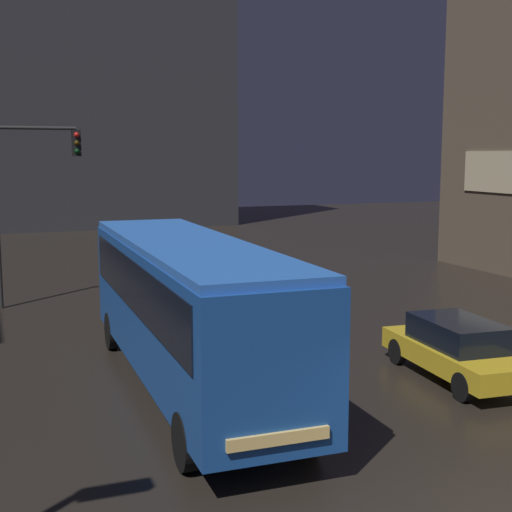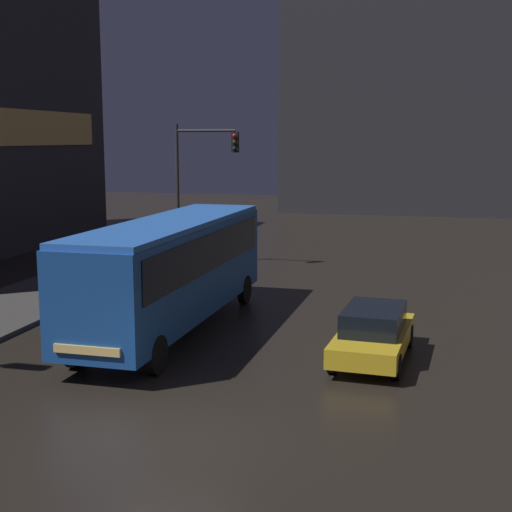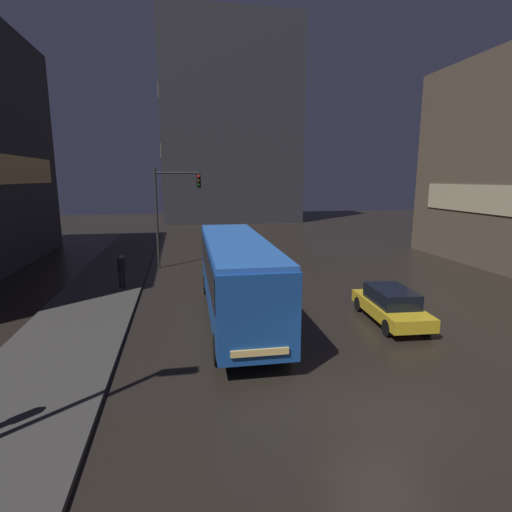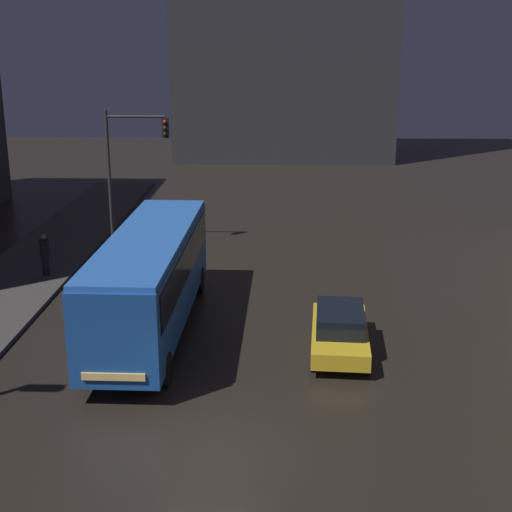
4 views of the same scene
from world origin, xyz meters
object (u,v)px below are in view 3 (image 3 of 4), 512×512
(bus_near, at_px, (237,271))
(pedestrian_mid, at_px, (121,268))
(car_taxi, at_px, (391,305))
(traffic_light_main, at_px, (172,202))

(bus_near, relative_size, pedestrian_mid, 6.25)
(car_taxi, bearing_deg, bus_near, -9.65)
(car_taxi, xyz_separation_m, pedestrian_mid, (-11.47, 6.94, 0.46))
(pedestrian_mid, relative_size, traffic_light_main, 0.27)
(car_taxi, distance_m, pedestrian_mid, 13.42)
(bus_near, relative_size, traffic_light_main, 1.70)
(traffic_light_main, bearing_deg, bus_near, -75.47)
(bus_near, bearing_deg, car_taxi, 167.45)
(bus_near, distance_m, pedestrian_mid, 7.69)
(traffic_light_main, bearing_deg, pedestrian_mid, -116.96)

